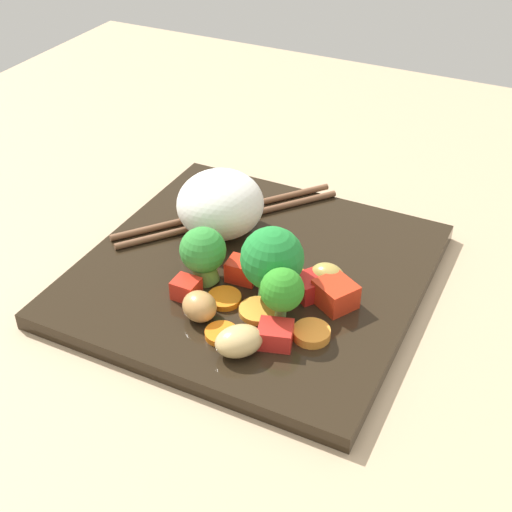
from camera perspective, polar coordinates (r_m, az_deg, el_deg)
The scene contains 20 objects.
ground_plane at distance 63.19cm, azimuth -0.25°, elevation -2.67°, with size 110.00×110.00×2.00cm, color tan.
square_plate at distance 62.12cm, azimuth -0.25°, elevation -1.42°, with size 28.53×28.53×1.48cm, color black.
rice_mound at distance 64.68cm, azimuth -2.91°, elevation 4.22°, with size 8.23×8.00×6.03cm, color white.
broccoli_floret_0 at distance 56.31cm, azimuth 1.30°, elevation -0.25°, with size 5.19×5.19×6.44cm.
broccoli_floret_1 at distance 53.70cm, azimuth 2.12°, elevation -2.82°, with size 3.44×3.44×5.21cm.
broccoli_floret_2 at distance 58.78cm, azimuth -4.30°, elevation 0.28°, with size 3.93×3.93×5.18cm.
carrot_slice_0 at distance 60.51cm, azimuth 2.44°, elevation -1.41°, with size 3.11×3.11×0.54cm, color orange.
carrot_slice_1 at distance 54.61cm, azimuth -2.82°, elevation -6.30°, with size 2.57×2.57×0.52cm, color orange.
carrot_slice_2 at distance 54.58cm, azimuth 4.51°, elevation -6.25°, with size 2.93×2.93×0.75cm, color orange.
carrot_slice_3 at distance 57.99cm, azimuth -2.87°, elevation -3.36°, with size 2.83×2.83×0.52cm, color orange.
carrot_slice_4 at distance 56.63cm, azimuth 0.21°, elevation -4.45°, with size 3.19×3.19×0.49cm, color orange.
pepper_chunk_0 at distance 57.33cm, azimuth 6.45°, elevation -3.08°, with size 2.78×3.05×2.12cm, color red.
pepper_chunk_1 at distance 58.15cm, azimuth -5.67°, elevation -2.64°, with size 2.09×1.89×1.69cm, color red.
pepper_chunk_2 at distance 58.13cm, azimuth 4.29°, elevation -2.50°, with size 2.18×2.40×1.80cm, color red.
pepper_chunk_3 at distance 53.62cm, azimuth 1.58°, elevation -6.38°, with size 2.60×2.28×1.68cm, color red.
pepper_chunk_4 at distance 59.66cm, azimuth -0.94°, elevation -1.20°, with size 2.57×2.03×1.86cm, color red.
chicken_piece_0 at distance 52.70cm, azimuth -1.39°, elevation -6.89°, with size 3.69×2.82×2.21cm, color tan.
chicken_piece_1 at distance 55.81cm, azimuth -4.59°, elevation -4.08°, with size 3.03×2.64×2.29cm, color #BC854A.
chicken_piece_3 at distance 59.14cm, azimuth 5.95°, elevation -1.49°, with size 3.10×2.42×2.38cm, color #AF9344.
chopstick_pair at distance 68.13cm, azimuth -2.30°, elevation 3.35°, with size 16.09×18.98×0.62cm.
Camera 1 is at (22.11, -44.26, 38.30)cm, focal length 49.44 mm.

